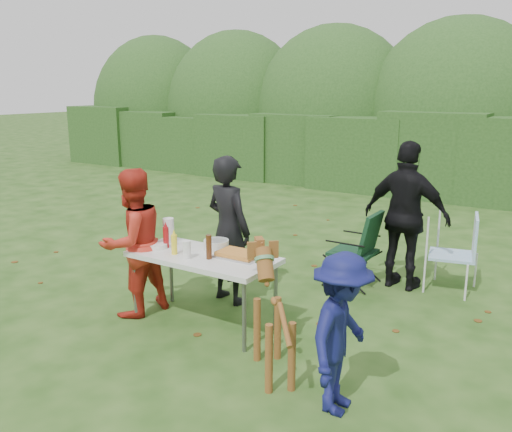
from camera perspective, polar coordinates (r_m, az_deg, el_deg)
The scene contains 20 objects.
ground at distance 5.61m, azimuth -3.93°, elevation -11.60°, with size 80.00×80.00×0.00m, color #1E4211.
hedge_row at distance 12.54m, azimuth 18.35°, elevation 5.86°, with size 22.00×1.40×1.70m, color #23471C.
shrub_backdrop at distance 14.02m, azimuth 20.25°, elevation 9.55°, with size 20.00×2.60×3.20m, color #3D6628.
folding_table at distance 5.45m, azimuth -5.60°, elevation -4.63°, with size 1.50×0.70×0.74m.
person_cook at distance 5.99m, azimuth -2.91°, elevation -1.47°, with size 0.60×0.40×1.66m, color black.
person_red_jacket at distance 5.81m, azimuth -12.83°, elevation -2.77°, with size 0.76×0.59×1.56m, color red.
person_black_puffy at distance 6.61m, azimuth 15.54°, elevation -0.02°, with size 1.04×0.43×1.77m, color black.
child at distance 4.10m, azimuth 8.97°, elevation -12.14°, with size 0.79×0.46×1.23m, color #11144F.
dog at distance 4.56m, azimuth 1.88°, elevation -10.80°, with size 1.06×0.42×1.00m, color brown, non-canonical shape.
camping_chair at distance 6.68m, azimuth 10.18°, elevation -3.30°, with size 0.59×0.59×0.94m, color #12351E, non-canonical shape.
lawn_chair at distance 6.80m, azimuth 19.94°, elevation -3.59°, with size 0.56×0.56×0.94m, color #4A96CB, non-canonical shape.
food_tray at distance 5.33m, azimuth -1.86°, elevation -4.25°, with size 0.45×0.30×0.02m, color #B7B7BA.
focaccia_bread at distance 5.33m, azimuth -1.87°, elevation -3.96°, with size 0.40×0.26×0.04m, color #CA7E30.
mustard_bottle at distance 5.46m, azimuth -8.61°, elevation -2.99°, with size 0.06×0.06×0.20m, color yellow.
ketchup_bottle at distance 5.69m, azimuth -9.45°, elevation -2.23°, with size 0.06×0.06×0.22m, color #A21115.
beer_bottle at distance 5.27m, azimuth -4.99°, elevation -3.26°, with size 0.06×0.06×0.24m, color #47230F.
paper_towel_roll at distance 5.89m, azimuth -9.19°, elevation -1.47°, with size 0.12×0.12×0.26m, color white.
cup_stack at distance 5.31m, azimuth -7.29°, elevation -3.54°, with size 0.08×0.08×0.18m, color white.
pasta_bowl at distance 5.58m, azimuth -4.21°, elevation -3.02°, with size 0.26×0.26×0.10m, color silver.
plate_stack at distance 5.72m, azimuth -10.46°, elevation -3.07°, with size 0.24×0.24×0.05m, color white.
Camera 1 is at (3.04, -4.07, 2.38)m, focal length 38.00 mm.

